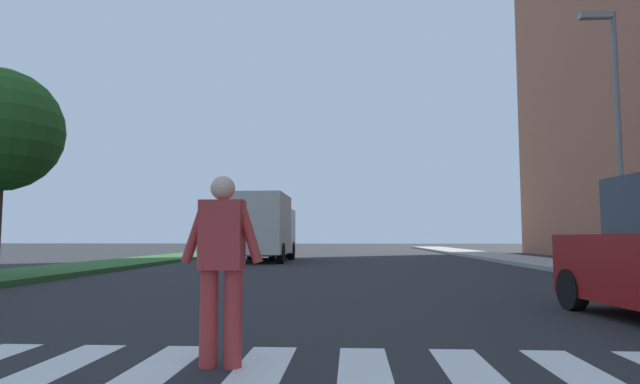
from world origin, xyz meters
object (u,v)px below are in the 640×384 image
(street_lamp_right, at_px, (615,116))
(pedestrian_performer, at_px, (222,260))
(sedan_midblock, at_px, (264,244))
(truck_box_delivery, at_px, (264,227))

(street_lamp_right, relative_size, pedestrian_performer, 4.44)
(pedestrian_performer, bearing_deg, sedan_midblock, 98.49)
(street_lamp_right, height_order, truck_box_delivery, street_lamp_right)
(street_lamp_right, height_order, sedan_midblock, street_lamp_right)
(sedan_midblock, relative_size, truck_box_delivery, 0.73)
(pedestrian_performer, distance_m, truck_box_delivery, 20.53)
(street_lamp_right, distance_m, sedan_midblock, 17.61)
(pedestrian_performer, relative_size, truck_box_delivery, 0.27)
(pedestrian_performer, xyz_separation_m, truck_box_delivery, (-2.97, 20.30, 0.70))
(street_lamp_right, distance_m, pedestrian_performer, 14.20)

